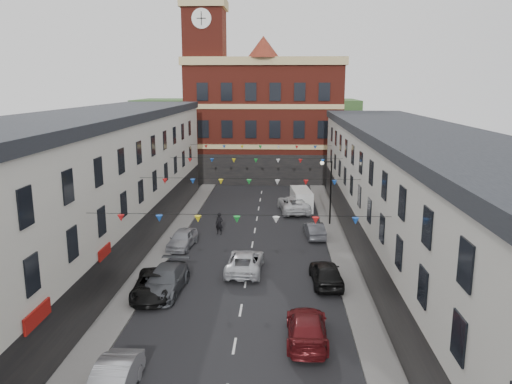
% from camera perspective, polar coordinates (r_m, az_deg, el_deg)
% --- Properties ---
extents(ground, '(160.00, 160.00, 0.00)m').
position_cam_1_polar(ground, '(33.07, -1.21, -10.38)').
color(ground, black).
rests_on(ground, ground).
extents(pavement_left, '(1.80, 64.00, 0.15)m').
position_cam_1_polar(pavement_left, '(35.98, -12.14, -8.62)').
color(pavement_left, '#605E5B').
rests_on(pavement_left, ground).
extents(pavement_right, '(1.80, 64.00, 0.15)m').
position_cam_1_polar(pavement_right, '(35.15, 10.46, -9.05)').
color(pavement_right, '#605E5B').
rests_on(pavement_right, ground).
extents(terrace_left, '(8.40, 56.00, 10.70)m').
position_cam_1_polar(terrace_left, '(35.18, -20.65, -0.65)').
color(terrace_left, silver).
rests_on(terrace_left, ground).
extents(terrace_right, '(8.40, 56.00, 9.70)m').
position_cam_1_polar(terrace_right, '(33.82, 19.23, -1.91)').
color(terrace_right, beige).
rests_on(terrace_right, ground).
extents(civic_building, '(20.60, 13.30, 18.50)m').
position_cam_1_polar(civic_building, '(68.59, 0.97, 8.39)').
color(civic_building, maroon).
rests_on(civic_building, ground).
extents(clock_tower, '(5.60, 5.60, 30.00)m').
position_cam_1_polar(clock_tower, '(66.20, -5.80, 14.08)').
color(clock_tower, maroon).
rests_on(clock_tower, ground).
extents(distant_hill, '(40.00, 14.00, 10.00)m').
position_cam_1_polar(distant_hill, '(92.98, -1.05, 7.46)').
color(distant_hill, '#2A4C23').
rests_on(distant_hill, ground).
extents(street_lamp, '(1.10, 0.36, 6.00)m').
position_cam_1_polar(street_lamp, '(45.53, 8.25, 0.94)').
color(street_lamp, black).
rests_on(street_lamp, ground).
extents(car_left_b, '(1.58, 4.44, 1.46)m').
position_cam_1_polar(car_left_b, '(22.67, -16.10, -20.19)').
color(car_left_b, '#999BA0').
rests_on(car_left_b, ground).
extents(car_left_c, '(2.76, 5.18, 1.39)m').
position_cam_1_polar(car_left_c, '(31.62, -11.66, -10.37)').
color(car_left_c, black).
rests_on(car_left_c, ground).
extents(car_left_d, '(2.52, 5.49, 1.56)m').
position_cam_1_polar(car_left_d, '(31.94, -10.33, -9.91)').
color(car_left_d, '#484B51').
rests_on(car_left_d, ground).
extents(car_left_e, '(2.15, 4.42, 1.45)m').
position_cam_1_polar(car_left_e, '(40.09, -8.41, -5.30)').
color(car_left_e, '#989AA1').
rests_on(car_left_e, ground).
extents(car_right_c, '(2.14, 5.07, 1.46)m').
position_cam_1_polar(car_right_c, '(26.10, 5.83, -15.16)').
color(car_right_c, '#5F1316').
rests_on(car_right_c, ground).
extents(car_right_d, '(2.12, 4.72, 1.57)m').
position_cam_1_polar(car_right_d, '(32.87, 8.03, -9.16)').
color(car_right_d, black).
rests_on(car_right_d, ground).
extents(car_right_e, '(1.80, 4.14, 1.32)m').
position_cam_1_polar(car_right_e, '(42.49, 6.67, -4.33)').
color(car_right_e, '#47484E').
rests_on(car_right_e, ground).
extents(car_right_f, '(3.49, 6.25, 1.65)m').
position_cam_1_polar(car_right_f, '(50.65, 4.32, -1.38)').
color(car_right_f, silver).
rests_on(car_right_f, ground).
extents(moving_car, '(2.61, 5.27, 1.44)m').
position_cam_1_polar(moving_car, '(34.75, -1.27, -7.96)').
color(moving_car, silver).
rests_on(moving_car, ground).
extents(white_van, '(2.29, 4.81, 2.05)m').
position_cam_1_polar(white_van, '(51.96, 5.19, -0.82)').
color(white_van, silver).
rests_on(white_van, ground).
extents(pedestrian, '(0.82, 0.68, 1.92)m').
position_cam_1_polar(pedestrian, '(43.10, -4.22, -3.63)').
color(pedestrian, black).
rests_on(pedestrian, ground).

